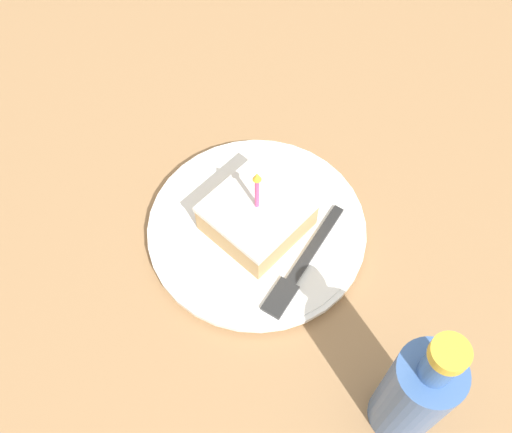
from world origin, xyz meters
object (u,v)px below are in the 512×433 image
cake_slice (256,216)px  fork (301,267)px  bottle (415,393)px  plate (256,230)px

cake_slice → fork: (0.07, -0.01, -0.02)m
fork → bottle: bearing=-16.0°
cake_slice → bottle: size_ratio=0.53×
plate → fork: fork is taller
plate → bottle: bottle is taller
fork → bottle: 0.19m
fork → cake_slice: bearing=175.5°
cake_slice → fork: 0.08m
cake_slice → fork: cake_slice is taller
plate → bottle: bearing=-12.6°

